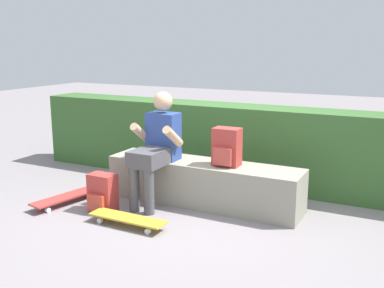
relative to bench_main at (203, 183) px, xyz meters
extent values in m
plane|color=gray|center=(0.00, -0.27, -0.24)|extent=(24.00, 24.00, 0.00)
cube|color=gray|center=(0.00, 0.00, 0.00)|extent=(2.17, 0.49, 0.47)
cube|color=#2D4793|center=(-0.46, -0.07, 0.50)|extent=(0.34, 0.22, 0.52)
sphere|color=#D8AD84|center=(-0.46, -0.07, 0.88)|extent=(0.21, 0.21, 0.21)
cube|color=#4C4C51|center=(-0.46, -0.38, 0.32)|extent=(0.32, 0.40, 0.17)
cylinder|color=#4C4C51|center=(-0.55, -0.53, 0.00)|extent=(0.11, 0.11, 0.47)
cylinder|color=#4C4C51|center=(-0.37, -0.53, 0.00)|extent=(0.11, 0.11, 0.47)
cylinder|color=#D8AD84|center=(-0.66, -0.21, 0.54)|extent=(0.09, 0.33, 0.27)
cylinder|color=#D8AD84|center=(-0.26, -0.21, 0.54)|extent=(0.09, 0.33, 0.27)
cube|color=gold|center=(-0.38, -0.90, -0.15)|extent=(0.80, 0.21, 0.02)
cylinder|color=silver|center=(-0.10, -0.83, -0.21)|extent=(0.05, 0.03, 0.05)
cylinder|color=silver|center=(-0.10, -0.98, -0.21)|extent=(0.05, 0.03, 0.05)
cylinder|color=silver|center=(-0.66, -0.82, -0.21)|extent=(0.05, 0.03, 0.05)
cylinder|color=silver|center=(-0.66, -0.97, -0.21)|extent=(0.05, 0.03, 0.05)
cube|color=#BC3833|center=(-1.35, -0.69, -0.15)|extent=(0.36, 0.82, 0.02)
cylinder|color=silver|center=(-1.36, -0.40, -0.21)|extent=(0.04, 0.06, 0.05)
cylinder|color=silver|center=(-1.22, -0.43, -0.21)|extent=(0.04, 0.06, 0.05)
cylinder|color=silver|center=(-1.48, -0.95, -0.21)|extent=(0.04, 0.06, 0.05)
cylinder|color=silver|center=(-1.33, -0.98, -0.21)|extent=(0.04, 0.06, 0.05)
cube|color=#B23833|center=(0.27, 0.00, 0.44)|extent=(0.28, 0.18, 0.40)
cube|color=#C4443C|center=(0.27, -0.11, 0.36)|extent=(0.20, 0.05, 0.18)
cube|color=#B23833|center=(-0.85, -0.67, -0.04)|extent=(0.28, 0.18, 0.40)
cube|color=#C44230|center=(-0.85, -0.79, -0.12)|extent=(0.20, 0.05, 0.18)
cube|color=#36602C|center=(0.44, 0.93, 0.25)|extent=(6.50, 0.52, 0.98)
camera|label=1|loc=(2.05, -4.29, 1.49)|focal=42.53mm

